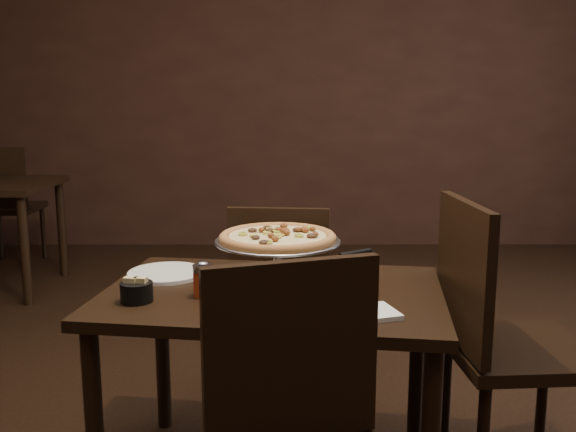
{
  "coord_description": "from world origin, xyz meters",
  "views": [
    {
      "loc": [
        -0.02,
        -2.07,
        1.32
      ],
      "look_at": [
        -0.01,
        -0.0,
        0.93
      ],
      "focal_mm": 40.0,
      "sensor_mm": 36.0,
      "label": 1
    }
  ],
  "objects": [
    {
      "name": "dining_table",
      "position": [
        -0.06,
        -0.05,
        0.6
      ],
      "size": [
        1.19,
        0.88,
        0.69
      ],
      "rotation": [
        0.0,
        0.0,
        -0.14
      ],
      "color": "black",
      "rests_on": "ground"
    },
    {
      "name": "serving_spatula",
      "position": [
        0.2,
        -0.13,
        0.83
      ],
      "size": [
        0.17,
        0.17,
        0.02
      ],
      "rotation": [
        0.0,
        0.0,
        -0.85
      ],
      "color": "silver",
      "rests_on": "pizza_stand"
    },
    {
      "name": "plate_near",
      "position": [
        0.06,
        -0.3,
        0.69
      ],
      "size": [
        0.22,
        0.22,
        0.01
      ],
      "primitive_type": "cylinder",
      "color": "white",
      "rests_on": "dining_table"
    },
    {
      "name": "room",
      "position": [
        0.06,
        0.03,
        1.4
      ],
      "size": [
        6.04,
        7.04,
        2.84
      ],
      "color": "black",
      "rests_on": "ground"
    },
    {
      "name": "chair_side",
      "position": [
        0.69,
        -0.04,
        0.54
      ],
      "size": [
        0.49,
        0.49,
        0.98
      ],
      "rotation": [
        0.0,
        0.0,
        1.64
      ],
      "color": "black",
      "rests_on": "ground"
    },
    {
      "name": "pepper_flake_shaker",
      "position": [
        -0.28,
        -0.11,
        0.74
      ],
      "size": [
        0.07,
        0.07,
        0.12
      ],
      "color": "maroon",
      "rests_on": "dining_table"
    },
    {
      "name": "chair_far",
      "position": [
        -0.04,
        0.55,
        0.48
      ],
      "size": [
        0.45,
        0.45,
        0.88
      ],
      "rotation": [
        0.0,
        0.0,
        3.05
      ],
      "color": "black",
      "rests_on": "ground"
    },
    {
      "name": "packet_caddy",
      "position": [
        -0.48,
        -0.17,
        0.72
      ],
      "size": [
        0.1,
        0.1,
        0.08
      ],
      "rotation": [
        0.0,
        0.0,
        -0.21
      ],
      "color": "black",
      "rests_on": "dining_table"
    },
    {
      "name": "napkin_stack",
      "position": [
        0.23,
        -0.29,
        0.7
      ],
      "size": [
        0.17,
        0.17,
        0.01
      ],
      "primitive_type": "cube",
      "rotation": [
        0.0,
        0.0,
        0.3
      ],
      "color": "white",
      "rests_on": "dining_table"
    },
    {
      "name": "plate_left",
      "position": [
        -0.45,
        0.13,
        0.69
      ],
      "size": [
        0.27,
        0.27,
        0.01
      ],
      "primitive_type": "cylinder",
      "color": "white",
      "rests_on": "dining_table"
    },
    {
      "name": "parmesan_shaker",
      "position": [
        -0.23,
        -0.25,
        0.74
      ],
      "size": [
        0.06,
        0.06,
        0.11
      ],
      "color": "beige",
      "rests_on": "dining_table"
    },
    {
      "name": "pizza_stand",
      "position": [
        -0.05,
        0.08,
        0.83
      ],
      "size": [
        0.43,
        0.43,
        0.18
      ],
      "color": "silver",
      "rests_on": "dining_table"
    },
    {
      "name": "bg_chair_far",
      "position": [
        -2.18,
        2.77,
        0.51
      ],
      "size": [
        0.44,
        0.44,
        0.94
      ],
      "rotation": [
        0.0,
        0.0,
        3.15
      ],
      "color": "black",
      "rests_on": "ground"
    }
  ]
}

